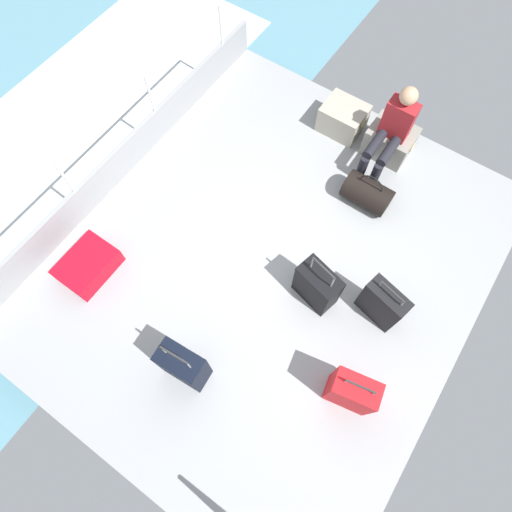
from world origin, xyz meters
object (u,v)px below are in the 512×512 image
Objects in this scene: suitcase_1 at (382,304)px; passenger_seated at (392,130)px; cargo_crate_1 at (390,141)px; suitcase_4 at (88,265)px; suitcase_3 at (317,286)px; cargo_crate_0 at (343,118)px; suitcase_2 at (352,392)px; suitcase_0 at (184,366)px; duffel_bag at (367,193)px.

passenger_seated is at bearing 116.55° from suitcase_1.
cargo_crate_1 is 0.92× the size of suitcase_4.
suitcase_3 is at bearing -83.57° from cargo_crate_1.
cargo_crate_0 reaches higher than suitcase_4.
suitcase_4 is at bearing -154.59° from suitcase_1.
suitcase_2 is 1.09m from suitcase_3.
suitcase_1 is (1.56, -1.97, 0.10)m from cargo_crate_0.
suitcase_4 is at bearing 170.46° from suitcase_0.
cargo_crate_1 is 0.54× the size of passenger_seated.
passenger_seated is at bearing 97.01° from suitcase_3.
cargo_crate_0 is 2.36m from suitcase_3.
suitcase_0 is (0.28, -3.60, 0.14)m from cargo_crate_0.
cargo_crate_1 is 1.04× the size of duffel_bag.
cargo_crate_0 is 0.66m from cargo_crate_1.
passenger_seated reaches higher than cargo_crate_1.
passenger_seated is at bearing 101.43° from duffel_bag.
passenger_seated is at bearing -90.00° from cargo_crate_1.
duffel_bag reaches higher than cargo_crate_1.
suitcase_4 is at bearing -152.46° from suitcase_3.
suitcase_2 is 3.07m from suitcase_4.
passenger_seated reaches higher than suitcase_4.
suitcase_1 is 0.94× the size of suitcase_2.
suitcase_3 is at bearing -162.47° from suitcase_1.
passenger_seated is (0.66, -0.18, 0.38)m from cargo_crate_0.
suitcase_1 reaches higher than duffel_bag.
passenger_seated is 1.23× the size of suitcase_0.
duffel_bag is (-0.12, 1.37, -0.11)m from suitcase_3.
suitcase_3 reaches higher than suitcase_1.
suitcase_4 is (-2.22, -1.16, -0.16)m from suitcase_3.
suitcase_3 is at bearing 66.21° from suitcase_0.
cargo_crate_0 is 0.78m from passenger_seated.
duffel_bag is at bearing 79.61° from suitcase_0.
passenger_seated is 2.94m from suitcase_2.
passenger_seated reaches higher than suitcase_1.
cargo_crate_0 is 0.80× the size of suitcase_2.
duffel_bag is (2.11, 2.53, 0.05)m from suitcase_4.
suitcase_1 is 1.05× the size of suitcase_4.
cargo_crate_0 is 3.62m from suitcase_0.
suitcase_0 is 1.32× the size of suitcase_1.
suitcase_1 is at bearing 25.41° from suitcase_4.
suitcase_1 is at bearing -65.59° from cargo_crate_1.
suitcase_4 is 1.13× the size of duffel_bag.
suitcase_1 is (0.90, -1.80, -0.28)m from passenger_seated.
cargo_crate_0 is 2.51m from suitcase_1.
passenger_seated reaches higher than suitcase_2.
suitcase_0 is at bearing -85.60° from cargo_crate_0.
passenger_seated reaches higher than suitcase_0.
passenger_seated is at bearing 57.97° from suitcase_4.
cargo_crate_0 is 0.86× the size of suitcase_1.
cargo_crate_1 is 3.10m from suitcase_2.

